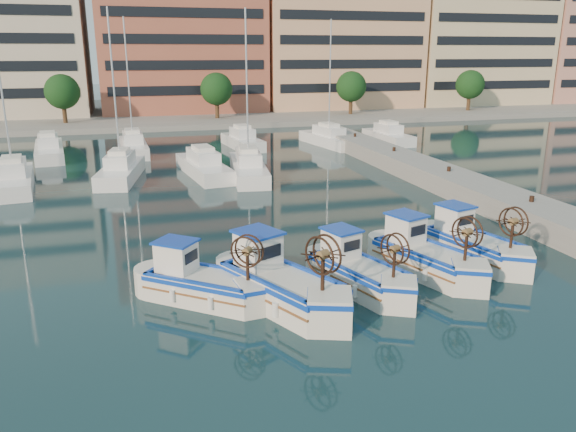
% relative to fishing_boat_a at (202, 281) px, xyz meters
% --- Properties ---
extents(ground, '(300.00, 300.00, 0.00)m').
position_rel_fishing_boat_a_xyz_m(ground, '(4.73, -1.17, -0.75)').
color(ground, '#18393F').
rests_on(ground, ground).
extents(quay, '(3.00, 60.00, 1.20)m').
position_rel_fishing_boat_a_xyz_m(quay, '(17.73, 6.83, -0.15)').
color(quay, gray).
rests_on(quay, ground).
extents(waterfront, '(180.00, 40.00, 25.60)m').
position_rel_fishing_boat_a_xyz_m(waterfront, '(13.96, 63.87, 10.34)').
color(waterfront, gray).
rests_on(waterfront, ground).
extents(yacht_marina, '(39.94, 21.55, 11.50)m').
position_rel_fishing_boat_a_xyz_m(yacht_marina, '(1.26, 26.54, -0.23)').
color(yacht_marina, white).
rests_on(yacht_marina, ground).
extents(fishing_boat_a, '(4.38, 4.02, 2.74)m').
position_rel_fishing_boat_a_xyz_m(fishing_boat_a, '(0.00, 0.00, 0.00)').
color(fishing_boat_a, silver).
rests_on(fishing_boat_a, ground).
extents(fishing_boat_b, '(3.93, 5.21, 3.14)m').
position_rel_fishing_boat_a_xyz_m(fishing_boat_b, '(2.60, -1.09, 0.11)').
color(fishing_boat_b, silver).
rests_on(fishing_boat_b, ground).
extents(fishing_boat_c, '(3.01, 4.48, 2.70)m').
position_rel_fishing_boat_a_xyz_m(fishing_boat_c, '(5.82, -0.52, -0.01)').
color(fishing_boat_c, silver).
rests_on(fishing_boat_c, ground).
extents(fishing_boat_d, '(3.20, 4.75, 2.87)m').
position_rel_fishing_boat_a_xyz_m(fishing_boat_d, '(9.00, 0.20, 0.04)').
color(fishing_boat_d, silver).
rests_on(fishing_boat_d, ground).
extents(fishing_boat_e, '(2.90, 4.69, 2.84)m').
position_rel_fishing_boat_a_xyz_m(fishing_boat_e, '(11.71, 0.98, 0.03)').
color(fishing_boat_e, silver).
rests_on(fishing_boat_e, ground).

